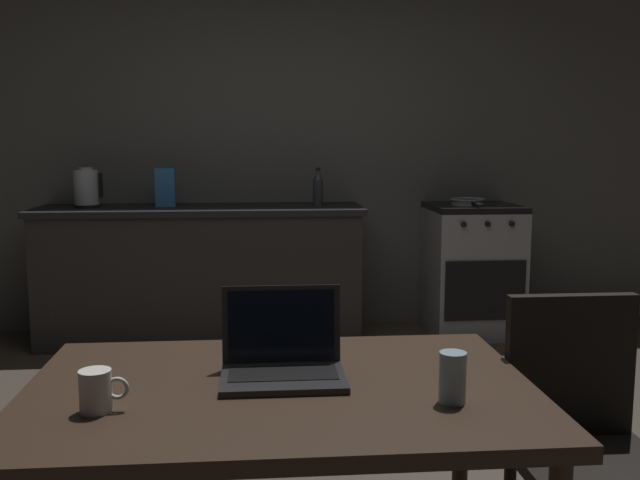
% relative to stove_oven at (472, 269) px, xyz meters
% --- Properties ---
extents(ground_plane, '(12.00, 12.00, 0.00)m').
position_rel_stove_oven_xyz_m(ground_plane, '(-1.31, -2.07, -0.45)').
color(ground_plane, '#473D33').
extents(back_wall, '(6.40, 0.10, 2.65)m').
position_rel_stove_oven_xyz_m(back_wall, '(-1.01, 0.35, 0.87)').
color(back_wall, '#555451').
rests_on(back_wall, ground_plane).
extents(kitchen_counter, '(2.16, 0.64, 0.90)m').
position_rel_stove_oven_xyz_m(kitchen_counter, '(-1.87, 0.00, 0.00)').
color(kitchen_counter, '#282623').
rests_on(kitchen_counter, ground_plane).
extents(stove_oven, '(0.60, 0.62, 0.90)m').
position_rel_stove_oven_xyz_m(stove_oven, '(0.00, 0.00, 0.00)').
color(stove_oven, gray).
rests_on(stove_oven, ground_plane).
extents(dining_table, '(1.29, 0.85, 0.72)m').
position_rel_stove_oven_xyz_m(dining_table, '(-1.43, -3.02, 0.20)').
color(dining_table, '#332319').
rests_on(dining_table, ground_plane).
extents(chair, '(0.40, 0.40, 0.90)m').
position_rel_stove_oven_xyz_m(chair, '(-0.58, -2.94, 0.07)').
color(chair, black).
rests_on(chair, ground_plane).
extents(laptop, '(0.32, 0.24, 0.23)m').
position_rel_stove_oven_xyz_m(laptop, '(-1.42, -2.96, 0.32)').
color(laptop, '#232326').
rests_on(laptop, dining_table).
extents(electric_kettle, '(0.19, 0.17, 0.26)m').
position_rel_stove_oven_xyz_m(electric_kettle, '(-2.60, 0.00, 0.58)').
color(electric_kettle, black).
rests_on(electric_kettle, kitchen_counter).
extents(bottle, '(0.07, 0.07, 0.26)m').
position_rel_stove_oven_xyz_m(bottle, '(-1.08, -0.05, 0.57)').
color(bottle, '#2D2D33').
rests_on(bottle, kitchen_counter).
extents(frying_pan, '(0.24, 0.41, 0.05)m').
position_rel_stove_oven_xyz_m(frying_pan, '(-0.05, -0.03, 0.48)').
color(frying_pan, gray).
rests_on(frying_pan, stove_oven).
extents(coffee_mug, '(0.11, 0.07, 0.10)m').
position_rel_stove_oven_xyz_m(coffee_mug, '(-1.85, -3.17, 0.32)').
color(coffee_mug, silver).
rests_on(coffee_mug, dining_table).
extents(drinking_glass, '(0.06, 0.06, 0.12)m').
position_rel_stove_oven_xyz_m(drinking_glass, '(-1.03, -3.18, 0.33)').
color(drinking_glass, '#99B7C6').
rests_on(drinking_glass, dining_table).
extents(cereal_box, '(0.13, 0.05, 0.26)m').
position_rel_stove_oven_xyz_m(cereal_box, '(-2.10, 0.02, 0.58)').
color(cereal_box, '#3372B2').
rests_on(cereal_box, kitchen_counter).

